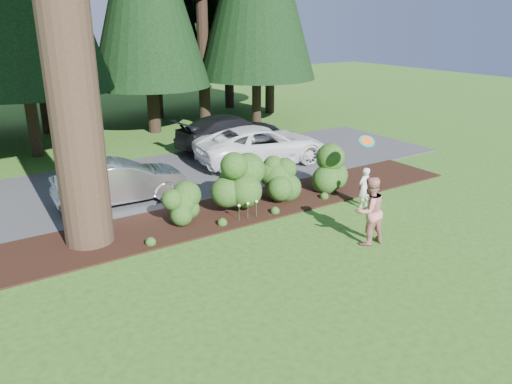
{
  "coord_description": "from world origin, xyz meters",
  "views": [
    {
      "loc": [
        -7.53,
        -9.03,
        5.67
      ],
      "look_at": [
        -0.76,
        1.26,
        1.3
      ],
      "focal_mm": 35.0,
      "sensor_mm": 36.0,
      "label": 1
    }
  ],
  "objects_px": {
    "adult": "(369,211)",
    "frisbee": "(367,141)",
    "child": "(364,188)",
    "car_silver_wagon": "(121,181)",
    "car_white_suv": "(262,145)",
    "car_dark_suv": "(231,132)"
  },
  "relations": [
    {
      "from": "child",
      "to": "car_dark_suv",
      "type": "bearing_deg",
      "value": -101.92
    },
    {
      "from": "car_white_suv",
      "to": "child",
      "type": "bearing_deg",
      "value": -172.54
    },
    {
      "from": "child",
      "to": "adult",
      "type": "xyz_separation_m",
      "value": [
        -1.8,
        -1.98,
        0.27
      ]
    },
    {
      "from": "car_dark_suv",
      "to": "child",
      "type": "bearing_deg",
      "value": 172.78
    },
    {
      "from": "child",
      "to": "frisbee",
      "type": "bearing_deg",
      "value": 21.9
    },
    {
      "from": "car_dark_suv",
      "to": "car_silver_wagon",
      "type": "bearing_deg",
      "value": 116.16
    },
    {
      "from": "car_white_suv",
      "to": "child",
      "type": "distance_m",
      "value": 5.74
    },
    {
      "from": "car_silver_wagon",
      "to": "car_white_suv",
      "type": "relative_size",
      "value": 0.77
    },
    {
      "from": "child",
      "to": "frisbee",
      "type": "distance_m",
      "value": 1.5
    },
    {
      "from": "frisbee",
      "to": "car_silver_wagon",
      "type": "bearing_deg",
      "value": 143.06
    },
    {
      "from": "car_silver_wagon",
      "to": "adult",
      "type": "height_order",
      "value": "adult"
    },
    {
      "from": "car_silver_wagon",
      "to": "adult",
      "type": "distance_m",
      "value": 7.81
    },
    {
      "from": "adult",
      "to": "frisbee",
      "type": "height_order",
      "value": "frisbee"
    },
    {
      "from": "car_dark_suv",
      "to": "adult",
      "type": "distance_m",
      "value": 10.64
    },
    {
      "from": "car_silver_wagon",
      "to": "car_white_suv",
      "type": "height_order",
      "value": "car_white_suv"
    },
    {
      "from": "car_dark_suv",
      "to": "child",
      "type": "xyz_separation_m",
      "value": [
        -0.22,
        -8.48,
        -0.14
      ]
    },
    {
      "from": "car_silver_wagon",
      "to": "car_white_suv",
      "type": "distance_m",
      "value": 6.32
    },
    {
      "from": "car_silver_wagon",
      "to": "car_dark_suv",
      "type": "bearing_deg",
      "value": -54.82
    },
    {
      "from": "car_silver_wagon",
      "to": "child",
      "type": "relative_size",
      "value": 3.22
    },
    {
      "from": "car_silver_wagon",
      "to": "adult",
      "type": "xyz_separation_m",
      "value": [
        4.35,
        -6.49,
        0.2
      ]
    },
    {
      "from": "car_white_suv",
      "to": "child",
      "type": "height_order",
      "value": "car_white_suv"
    },
    {
      "from": "car_dark_suv",
      "to": "frisbee",
      "type": "bearing_deg",
      "value": 172.24
    }
  ]
}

